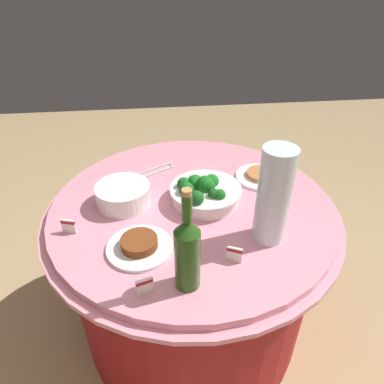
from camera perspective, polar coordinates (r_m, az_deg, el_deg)
The scene contains 12 objects.
ground_plane at distance 1.90m, azimuth -0.00°, elevation -20.04°, with size 6.00×6.00×0.00m, color tan.
buffet_table at distance 1.61m, azimuth -0.00°, elevation -12.26°, with size 1.16×1.16×0.74m.
broccoli_bowl at distance 1.35m, azimuth 2.05°, elevation 0.03°, with size 0.28×0.28×0.12m.
plate_stack at distance 1.37m, azimuth -11.22°, elevation -0.45°, with size 0.21×0.21×0.08m.
wine_bottle at distance 0.97m, azimuth -0.77°, elevation -9.76°, with size 0.07×0.07×0.34m.
decorative_fruit_vase at distance 1.14m, azimuth 13.15°, elevation -1.04°, with size 0.11×0.11×0.34m.
serving_tongs at distance 1.58m, azimuth -5.63°, elevation 3.72°, with size 0.16×0.12×0.01m.
food_plate_peanuts at distance 1.54m, azimuth 11.25°, elevation 2.60°, with size 0.22×0.22×0.03m.
food_plate_stir_fry at distance 1.17m, azimuth -8.61°, elevation -8.61°, with size 0.22×0.22×0.04m.
label_placard_front at distance 1.28m, azimuth -19.57°, elevation -5.18°, with size 0.05×0.02×0.05m.
label_placard_mid at distance 1.12m, azimuth 6.97°, elevation -9.98°, with size 0.05×0.03×0.05m.
label_placard_rear at distance 1.03m, azimuth -7.77°, elevation -14.92°, with size 0.05×0.02×0.05m.
Camera 1 is at (0.12, 1.10, 1.55)m, focal length 32.57 mm.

